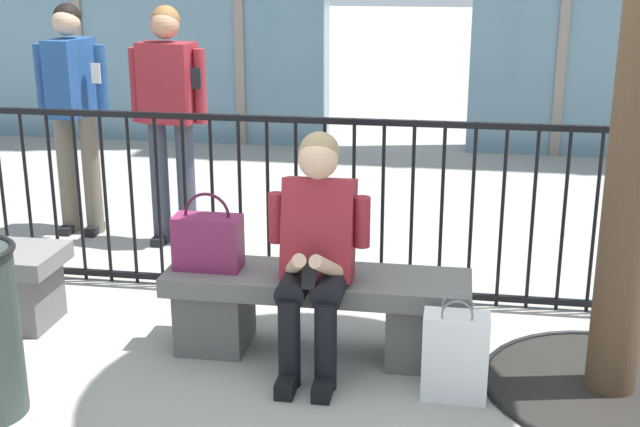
# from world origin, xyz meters

# --- Properties ---
(ground_plane) EXTENTS (60.00, 60.00, 0.00)m
(ground_plane) POSITION_xyz_m (0.00, 0.00, 0.00)
(ground_plane) COLOR #9E9B93
(stone_bench) EXTENTS (1.60, 0.44, 0.45)m
(stone_bench) POSITION_xyz_m (0.00, 0.00, 0.27)
(stone_bench) COLOR slate
(stone_bench) RESTS_ON ground
(seated_person_with_phone) EXTENTS (0.52, 0.66, 1.21)m
(seated_person_with_phone) POSITION_xyz_m (0.02, -0.13, 0.65)
(seated_person_with_phone) COLOR black
(seated_person_with_phone) RESTS_ON ground
(handbag_on_bench) EXTENTS (0.35, 0.17, 0.42)m
(handbag_on_bench) POSITION_xyz_m (-0.58, -0.01, 0.60)
(handbag_on_bench) COLOR #7A234C
(handbag_on_bench) RESTS_ON stone_bench
(shopping_bag) EXTENTS (0.31, 0.16, 0.53)m
(shopping_bag) POSITION_xyz_m (0.73, -0.37, 0.22)
(shopping_bag) COLOR white
(shopping_bag) RESTS_ON ground
(bystander_at_railing) EXTENTS (0.55, 0.29, 1.71)m
(bystander_at_railing) POSITION_xyz_m (-1.34, 1.62, 1.00)
(bystander_at_railing) COLOR #383D4C
(bystander_at_railing) RESTS_ON ground
(bystander_further_back) EXTENTS (0.55, 0.41, 1.71)m
(bystander_further_back) POSITION_xyz_m (-2.12, 1.75, 1.00)
(bystander_further_back) COLOR #6B6051
(bystander_further_back) RESTS_ON ground
(plaza_railing) EXTENTS (9.01, 0.04, 1.13)m
(plaza_railing) POSITION_xyz_m (-0.00, 0.80, 0.57)
(plaza_railing) COLOR black
(plaza_railing) RESTS_ON ground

